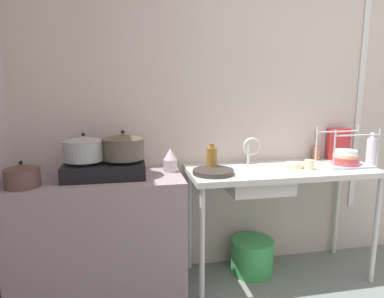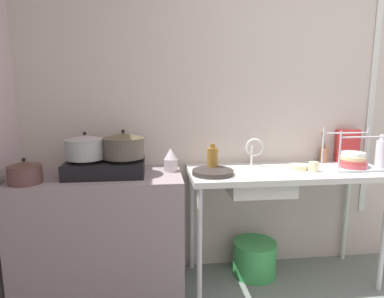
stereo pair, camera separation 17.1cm
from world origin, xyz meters
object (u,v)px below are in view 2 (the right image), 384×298
(small_bowl_on_drainboard, at_px, (298,167))
(dish_rack, at_px, (353,161))
(frying_pan, at_px, (213,172))
(pot_on_left_burner, at_px, (85,147))
(sink_basin, at_px, (258,182))
(pot_beside_stove, at_px, (25,172))
(bottle_by_rack, at_px, (380,155))
(pot_on_right_burner, at_px, (124,145))
(cereal_box, at_px, (347,146))
(stove, at_px, (106,167))
(bucket_on_floor, at_px, (254,258))
(bottle_by_sink, at_px, (213,159))
(percolator, at_px, (171,160))
(utensil_jar, at_px, (324,155))
(cup_by_rack, at_px, (313,167))
(faucet, at_px, (254,148))

(small_bowl_on_drainboard, bearing_deg, dish_rack, -2.47)
(small_bowl_on_drainboard, bearing_deg, frying_pan, -173.91)
(pot_on_left_burner, distance_m, sink_basin, 1.22)
(pot_beside_stove, height_order, bottle_by_rack, bottle_by_rack)
(pot_on_right_burner, height_order, pot_beside_stove, pot_on_right_burner)
(cereal_box, bearing_deg, pot_on_right_burner, -164.66)
(cereal_box, bearing_deg, small_bowl_on_drainboard, -148.73)
(stove, bearing_deg, bucket_on_floor, 4.03)
(pot_on_left_burner, relative_size, frying_pan, 0.94)
(pot_on_right_burner, bearing_deg, bottle_by_sink, 3.49)
(frying_pan, relative_size, bottle_by_sink, 1.44)
(pot_on_right_burner, bearing_deg, cereal_box, 7.13)
(dish_rack, bearing_deg, pot_on_right_burner, 179.50)
(percolator, distance_m, utensil_jar, 1.24)
(pot_beside_stove, distance_m, cereal_box, 2.37)
(pot_beside_stove, bearing_deg, percolator, 12.35)
(cup_by_rack, relative_size, small_bowl_on_drainboard, 0.52)
(frying_pan, height_order, bottle_by_sink, bottle_by_sink)
(frying_pan, bearing_deg, sink_basin, 5.91)
(utensil_jar, bearing_deg, frying_pan, -163.46)
(bucket_on_floor, bearing_deg, small_bowl_on_drainboard, -14.80)
(bottle_by_sink, height_order, cereal_box, cereal_box)
(stove, distance_m, small_bowl_on_drainboard, 1.37)
(sink_basin, xyz_separation_m, small_bowl_on_drainboard, (0.31, 0.03, 0.09))
(pot_on_right_burner, relative_size, small_bowl_on_drainboard, 2.09)
(pot_on_left_burner, height_order, dish_rack, pot_on_left_burner)
(pot_beside_stove, height_order, utensil_jar, utensil_jar)
(stove, distance_m, bottle_by_sink, 0.74)
(bottle_by_rack, relative_size, utensil_jar, 1.05)
(frying_pan, height_order, utensil_jar, utensil_jar)
(cup_by_rack, height_order, utensil_jar, utensil_jar)
(bottle_by_sink, bearing_deg, dish_rack, -2.87)
(pot_beside_stove, bearing_deg, stove, 17.07)
(dish_rack, bearing_deg, frying_pan, -177.24)
(percolator, bearing_deg, cup_by_rack, -6.87)
(faucet, relative_size, utensil_jar, 0.88)
(stove, bearing_deg, percolator, 7.21)
(pot_on_right_burner, xyz_separation_m, sink_basin, (0.93, -0.03, -0.28))
(pot_beside_stove, bearing_deg, small_bowl_on_drainboard, 4.56)
(pot_beside_stove, xyz_separation_m, percolator, (0.91, 0.20, 0.01))
(stove, relative_size, pot_on_left_burner, 1.96)
(sink_basin, height_order, bottle_by_rack, bottle_by_rack)
(pot_on_right_burner, height_order, bottle_by_sink, pot_on_right_burner)
(bucket_on_floor, bearing_deg, frying_pan, -158.67)
(pot_on_right_burner, bearing_deg, bottle_by_rack, -2.55)
(dish_rack, relative_size, small_bowl_on_drainboard, 2.86)
(bottle_by_rack, bearing_deg, pot_on_right_burner, 177.45)
(percolator, relative_size, cereal_box, 0.64)
(pot_on_right_burner, relative_size, cup_by_rack, 4.01)
(bucket_on_floor, bearing_deg, pot_beside_stove, -171.96)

